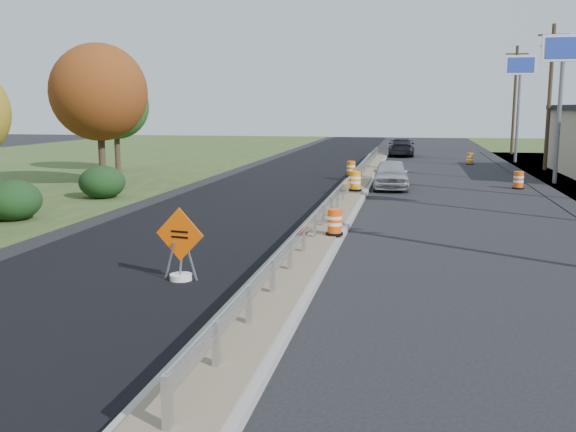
% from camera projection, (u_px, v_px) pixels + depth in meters
% --- Properties ---
extents(ground, '(140.00, 140.00, 0.00)m').
position_uv_depth(ground, '(324.00, 232.00, 21.43)').
color(ground, black).
rests_on(ground, ground).
extents(milled_overlay, '(7.20, 120.00, 0.01)m').
position_uv_depth(milled_overlay, '(263.00, 191.00, 31.94)').
color(milled_overlay, black).
rests_on(milled_overlay, ground).
extents(median, '(1.60, 55.00, 0.23)m').
position_uv_depth(median, '(348.00, 196.00, 29.16)').
color(median, gray).
rests_on(median, ground).
extents(guardrail, '(0.10, 46.15, 0.72)m').
position_uv_depth(guardrail, '(350.00, 181.00, 30.02)').
color(guardrail, silver).
rests_on(guardrail, median).
extents(pylon_sign_mid, '(2.20, 0.30, 7.90)m').
position_uv_depth(pylon_sign_mid, '(563.00, 62.00, 33.87)').
color(pylon_sign_mid, slate).
rests_on(pylon_sign_mid, ground).
extents(pylon_sign_north, '(2.20, 0.30, 7.90)m').
position_uv_depth(pylon_sign_north, '(520.00, 75.00, 47.42)').
color(pylon_sign_north, slate).
rests_on(pylon_sign_north, ground).
extents(utility_pole_nmid, '(1.90, 0.26, 9.40)m').
position_uv_depth(utility_pole_nmid, '(550.00, 95.00, 41.68)').
color(utility_pole_nmid, '#473523').
rests_on(utility_pole_nmid, ground).
extents(utility_pole_north, '(1.90, 0.26, 9.40)m').
position_uv_depth(utility_pole_north, '(515.00, 98.00, 56.20)').
color(utility_pole_north, '#473523').
rests_on(utility_pole_north, ground).
extents(hedge_mid, '(2.09, 2.09, 1.52)m').
position_uv_depth(hedge_mid, '(12.00, 200.00, 23.46)').
color(hedge_mid, black).
rests_on(hedge_mid, ground).
extents(hedge_north, '(2.09, 2.09, 1.52)m').
position_uv_depth(hedge_north, '(102.00, 182.00, 29.17)').
color(hedge_north, black).
rests_on(hedge_north, ground).
extents(tree_near_red, '(4.95, 4.95, 7.35)m').
position_uv_depth(tree_near_red, '(99.00, 92.00, 32.74)').
color(tree_near_red, '#473523').
rests_on(tree_near_red, ground).
extents(tree_near_back, '(4.29, 4.29, 6.37)m').
position_uv_depth(tree_near_back, '(115.00, 106.00, 41.15)').
color(tree_near_back, '#473523').
rests_on(tree_near_back, ground).
extents(caution_sign, '(1.27, 0.54, 1.77)m').
position_uv_depth(caution_sign, '(181.00, 262.00, 15.35)').
color(caution_sign, white).
rests_on(caution_sign, ground).
extents(barrel_median_near, '(0.54, 0.54, 0.79)m').
position_uv_depth(barrel_median_near, '(334.00, 223.00, 19.70)').
color(barrel_median_near, black).
rests_on(barrel_median_near, median).
extents(barrel_median_mid, '(0.63, 0.63, 0.92)m').
position_uv_depth(barrel_median_mid, '(355.00, 181.00, 30.16)').
color(barrel_median_mid, black).
rests_on(barrel_median_mid, median).
extents(barrel_median_far, '(0.60, 0.60, 0.88)m').
position_uv_depth(barrel_median_far, '(351.00, 169.00, 36.33)').
color(barrel_median_far, black).
rests_on(barrel_median_far, median).
extents(barrel_shoulder_near, '(0.61, 0.61, 0.89)m').
position_uv_depth(barrel_shoulder_near, '(518.00, 180.00, 32.72)').
color(barrel_shoulder_near, black).
rests_on(barrel_shoulder_near, ground).
extents(barrel_shoulder_far, '(0.57, 0.57, 0.83)m').
position_uv_depth(barrel_shoulder_far, '(470.00, 159.00, 46.82)').
color(barrel_shoulder_far, black).
rests_on(barrel_shoulder_far, ground).
extents(car_silver, '(1.92, 4.44, 1.49)m').
position_uv_depth(car_silver, '(391.00, 174.00, 32.79)').
color(car_silver, silver).
rests_on(car_silver, ground).
extents(car_dark_far, '(2.26, 5.33, 1.54)m').
position_uv_depth(car_dark_far, '(401.00, 147.00, 54.82)').
color(car_dark_far, black).
rests_on(car_dark_far, ground).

